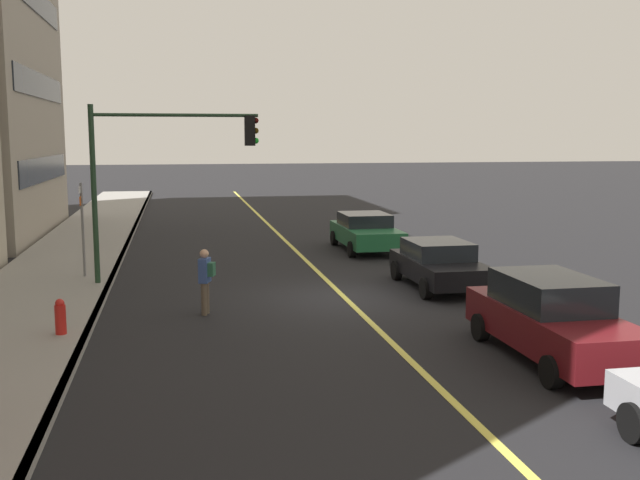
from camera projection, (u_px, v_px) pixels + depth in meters
The scene contains 11 objects.
ground at pixel (344, 297), 20.64m from camera, with size 200.00×200.00×0.00m, color black.
sidewalk_slab at pixel (29, 307), 19.05m from camera, with size 80.00×3.75×0.15m, color gray.
curb_edge at pixel (100, 304), 19.39m from camera, with size 80.00×0.16×0.15m, color slate.
lane_stripe_center at pixel (344, 296), 20.64m from camera, with size 80.00×0.16×0.01m, color #D8CC4C.
car_black at pixel (439, 264), 21.81m from camera, with size 4.23×2.03×1.38m.
car_maroon at pixel (551, 318), 14.79m from camera, with size 4.79×1.91×1.68m.
car_green at pixel (366, 231), 28.98m from camera, with size 4.71×2.12×1.44m.
pedestrian_with_backpack at pixel (206, 277), 18.46m from camera, with size 0.45×0.45×1.66m.
traffic_light_mast at pixel (162, 161), 21.73m from camera, with size 0.28×4.93×5.38m.
street_sign_post at pixel (82, 224), 22.62m from camera, with size 0.60×0.08×3.05m.
fire_hydrant at pixel (61, 320), 16.15m from camera, with size 0.24×0.24×0.94m.
Camera 1 is at (-19.71, 4.49, 4.47)m, focal length 41.35 mm.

